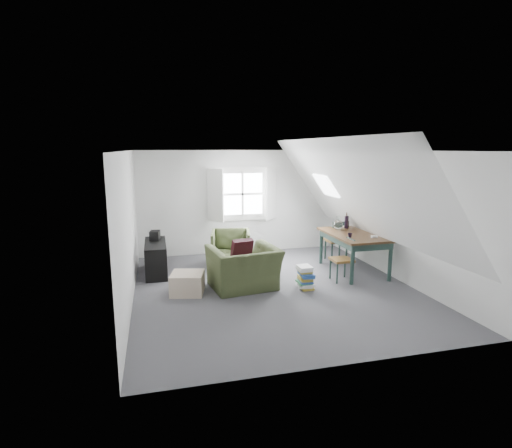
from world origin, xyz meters
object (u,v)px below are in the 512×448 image
object	(u,v)px
dining_table	(354,239)
media_shelf	(156,260)
armchair_near	(244,288)
armchair_far	(231,265)
ottoman	(187,283)
magazine_stack	(305,277)
dining_chair_near	(343,259)
dining_chair_far	(337,240)

from	to	relation	value
dining_table	media_shelf	size ratio (longest dim) A/B	1.29
armchair_near	dining_table	world-z (taller)	dining_table
armchair_far	dining_table	size ratio (longest dim) A/B	0.53
armchair_far	ottoman	bearing A→B (deg)	-113.52
dining_table	magazine_stack	size ratio (longest dim) A/B	3.86
ottoman	magazine_stack	world-z (taller)	magazine_stack
dining_chair_near	media_shelf	world-z (taller)	dining_chair_near
dining_table	magazine_stack	bearing A→B (deg)	-153.30
dining_chair_far	magazine_stack	world-z (taller)	dining_chair_far
media_shelf	magazine_stack	size ratio (longest dim) A/B	2.99
ottoman	dining_table	bearing A→B (deg)	7.23
magazine_stack	dining_chair_far	bearing A→B (deg)	48.78
armchair_far	dining_chair_far	distance (m)	2.47
armchair_far	magazine_stack	distance (m)	2.12
dining_table	magazine_stack	xyz separation A→B (m)	(-1.33, -0.72, -0.49)
dining_chair_near	magazine_stack	size ratio (longest dim) A/B	1.97
media_shelf	magazine_stack	bearing A→B (deg)	-27.77
armchair_near	armchair_far	world-z (taller)	armchair_far
armchair_far	media_shelf	xyz separation A→B (m)	(-1.61, -0.25, 0.29)
ottoman	dining_chair_near	size ratio (longest dim) A/B	0.67
dining_chair_far	dining_table	bearing A→B (deg)	69.22
dining_chair_far	dining_chair_near	bearing A→B (deg)	50.49
armchair_far	dining_chair_near	size ratio (longest dim) A/B	1.03
armchair_far	magazine_stack	bearing A→B (deg)	-49.15
armchair_far	media_shelf	size ratio (longest dim) A/B	0.68
magazine_stack	media_shelf	bearing A→B (deg)	149.06
armchair_far	media_shelf	bearing A→B (deg)	-160.06
dining_table	armchair_near	bearing A→B (deg)	-171.74
dining_table	armchair_far	bearing A→B (deg)	153.23
armchair_far	media_shelf	distance (m)	1.65
dining_chair_far	armchair_near	bearing A→B (deg)	8.10
dining_chair_far	dining_chair_near	size ratio (longest dim) A/B	1.14
ottoman	armchair_far	bearing A→B (deg)	55.26
armchair_near	ottoman	xyz separation A→B (m)	(-1.03, -0.01, 0.19)
armchair_near	media_shelf	bearing A→B (deg)	-48.11
magazine_stack	ottoman	bearing A→B (deg)	172.43
dining_chair_far	media_shelf	bearing A→B (deg)	-19.55
ottoman	dining_table	distance (m)	3.52
armchair_near	armchair_far	distance (m)	1.54
armchair_near	magazine_stack	distance (m)	1.15
armchair_near	magazine_stack	world-z (taller)	magazine_stack
dining_table	media_shelf	world-z (taller)	dining_table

